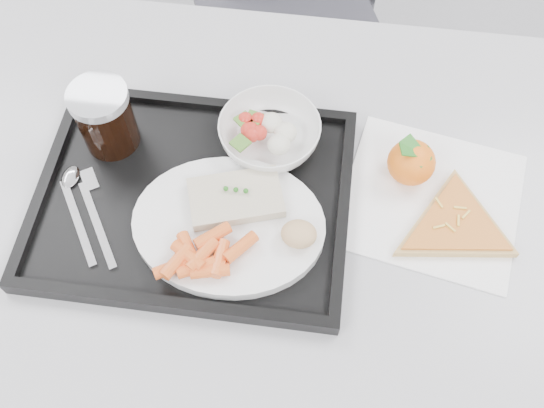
{
  "coord_description": "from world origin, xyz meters",
  "views": [
    {
      "loc": [
        0.04,
        -0.13,
        1.52
      ],
      "look_at": [
        -0.01,
        0.3,
        0.77
      ],
      "focal_mm": 40.0,
      "sensor_mm": 36.0,
      "label": 1
    }
  ],
  "objects_px": {
    "tray": "(194,198)",
    "cola_glass": "(105,117)",
    "salad_bowl": "(270,134)",
    "table": "(280,231)",
    "dinner_plate": "(229,225)",
    "pizza_slice": "(455,225)",
    "tangerine": "(411,162)"
  },
  "relations": [
    {
      "from": "tray",
      "to": "cola_glass",
      "type": "xyz_separation_m",
      "value": [
        -0.14,
        0.08,
        0.06
      ]
    },
    {
      "from": "salad_bowl",
      "to": "cola_glass",
      "type": "relative_size",
      "value": 1.41
    },
    {
      "from": "table",
      "to": "tray",
      "type": "xyz_separation_m",
      "value": [
        -0.13,
        -0.0,
        0.08
      ]
    },
    {
      "from": "dinner_plate",
      "to": "cola_glass",
      "type": "distance_m",
      "value": 0.24
    },
    {
      "from": "pizza_slice",
      "to": "tangerine",
      "type": "bearing_deg",
      "value": 129.53
    },
    {
      "from": "tangerine",
      "to": "pizza_slice",
      "type": "distance_m",
      "value": 0.11
    },
    {
      "from": "cola_glass",
      "to": "tangerine",
      "type": "relative_size",
      "value": 1.18
    },
    {
      "from": "tray",
      "to": "dinner_plate",
      "type": "height_order",
      "value": "dinner_plate"
    },
    {
      "from": "dinner_plate",
      "to": "tangerine",
      "type": "xyz_separation_m",
      "value": [
        0.25,
        0.13,
        0.01
      ]
    },
    {
      "from": "dinner_plate",
      "to": "salad_bowl",
      "type": "distance_m",
      "value": 0.16
    },
    {
      "from": "salad_bowl",
      "to": "pizza_slice",
      "type": "distance_m",
      "value": 0.3
    },
    {
      "from": "table",
      "to": "cola_glass",
      "type": "bearing_deg",
      "value": 163.27
    },
    {
      "from": "salad_bowl",
      "to": "tangerine",
      "type": "relative_size",
      "value": 1.66
    },
    {
      "from": "table",
      "to": "salad_bowl",
      "type": "xyz_separation_m",
      "value": [
        -0.03,
        0.1,
        0.11
      ]
    },
    {
      "from": "tray",
      "to": "salad_bowl",
      "type": "bearing_deg",
      "value": 47.9
    },
    {
      "from": "tray",
      "to": "cola_glass",
      "type": "distance_m",
      "value": 0.17
    },
    {
      "from": "table",
      "to": "tangerine",
      "type": "relative_size",
      "value": 13.06
    },
    {
      "from": "tangerine",
      "to": "cola_glass",
      "type": "bearing_deg",
      "value": -179.61
    },
    {
      "from": "dinner_plate",
      "to": "pizza_slice",
      "type": "bearing_deg",
      "value": 8.62
    },
    {
      "from": "table",
      "to": "tangerine",
      "type": "xyz_separation_m",
      "value": [
        0.18,
        0.08,
        0.1
      ]
    },
    {
      "from": "tangerine",
      "to": "tray",
      "type": "bearing_deg",
      "value": -164.38
    },
    {
      "from": "tray",
      "to": "salad_bowl",
      "type": "distance_m",
      "value": 0.15
    },
    {
      "from": "tangerine",
      "to": "pizza_slice",
      "type": "xyz_separation_m",
      "value": [
        0.07,
        -0.08,
        -0.02
      ]
    },
    {
      "from": "dinner_plate",
      "to": "tray",
      "type": "bearing_deg",
      "value": 143.7
    },
    {
      "from": "dinner_plate",
      "to": "salad_bowl",
      "type": "relative_size",
      "value": 1.78
    },
    {
      "from": "table",
      "to": "dinner_plate",
      "type": "height_order",
      "value": "dinner_plate"
    },
    {
      "from": "cola_glass",
      "to": "table",
      "type": "bearing_deg",
      "value": -16.73
    },
    {
      "from": "tray",
      "to": "dinner_plate",
      "type": "distance_m",
      "value": 0.08
    },
    {
      "from": "table",
      "to": "cola_glass",
      "type": "distance_m",
      "value": 0.31
    },
    {
      "from": "tray",
      "to": "salad_bowl",
      "type": "height_order",
      "value": "salad_bowl"
    },
    {
      "from": "salad_bowl",
      "to": "tangerine",
      "type": "height_order",
      "value": "tangerine"
    },
    {
      "from": "salad_bowl",
      "to": "tangerine",
      "type": "xyz_separation_m",
      "value": [
        0.21,
        -0.02,
        -0.0
      ]
    }
  ]
}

